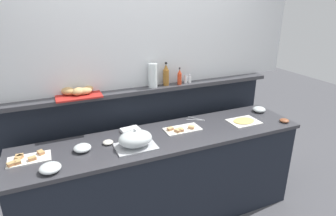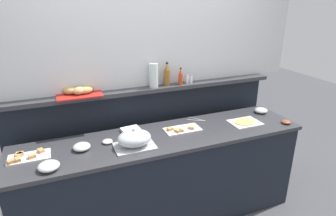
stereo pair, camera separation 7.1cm
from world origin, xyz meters
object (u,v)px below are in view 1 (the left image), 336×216
at_px(sandwich_platter_front, 27,159).
at_px(water_carafe, 153,75).
at_px(sandwich_platter_rear, 182,129).
at_px(bread_basket, 79,92).
at_px(vinegar_bottle_amber, 166,75).
at_px(salt_shaker, 186,79).
at_px(serving_cloche, 135,139).
at_px(condiment_bowl_red, 108,142).
at_px(glass_bowl_small, 259,110).
at_px(glass_bowl_large, 82,148).
at_px(cold_cuts_platter, 244,121).
at_px(pepper_shaker, 190,79).
at_px(hot_sauce_bottle, 179,77).
at_px(condiment_bowl_dark, 284,120).
at_px(serving_tongs, 196,119).
at_px(napkin_stack, 132,131).
at_px(glass_bowl_medium, 50,168).

xyz_separation_m(sandwich_platter_front, water_carafe, (1.19, 0.37, 0.45)).
height_order(sandwich_platter_rear, bread_basket, bread_basket).
height_order(vinegar_bottle_amber, salt_shaker, vinegar_bottle_amber).
bearing_deg(serving_cloche, condiment_bowl_red, 143.20).
bearing_deg(glass_bowl_small, condiment_bowl_red, -177.31).
bearing_deg(glass_bowl_large, cold_cuts_platter, -1.80).
distance_m(pepper_shaker, bread_basket, 1.13).
bearing_deg(bread_basket, water_carafe, -0.53).
bearing_deg(sandwich_platter_front, bread_basket, 38.71).
bearing_deg(hot_sauce_bottle, condiment_bowl_dark, -33.26).
bearing_deg(sandwich_platter_front, serving_tongs, 6.03).
bearing_deg(vinegar_bottle_amber, condiment_bowl_red, -152.18).
bearing_deg(napkin_stack, sandwich_platter_rear, -16.66).
distance_m(serving_cloche, salt_shaker, 0.94).
relative_size(cold_cuts_platter, glass_bowl_medium, 1.95).
height_order(salt_shaker, bread_basket, salt_shaker).
height_order(serving_cloche, water_carafe, water_carafe).
bearing_deg(cold_cuts_platter, serving_cloche, -176.87).
height_order(glass_bowl_small, condiment_bowl_red, glass_bowl_small).
distance_m(glass_bowl_large, napkin_stack, 0.50).
height_order(glass_bowl_large, napkin_stack, glass_bowl_large).
xyz_separation_m(glass_bowl_small, pepper_shaker, (-0.73, 0.28, 0.36)).
xyz_separation_m(serving_cloche, pepper_shaker, (0.77, 0.51, 0.31)).
xyz_separation_m(glass_bowl_small, bread_basket, (-1.86, 0.29, 0.35)).
relative_size(sandwich_platter_rear, sandwich_platter_front, 1.10).
distance_m(serving_cloche, condiment_bowl_dark, 1.55).
bearing_deg(glass_bowl_small, hot_sauce_bottle, 162.89).
distance_m(glass_bowl_medium, condiment_bowl_dark, 2.22).
xyz_separation_m(glass_bowl_large, bread_basket, (0.06, 0.40, 0.35)).
xyz_separation_m(glass_bowl_large, vinegar_bottle_amber, (0.92, 0.41, 0.42)).
xyz_separation_m(salt_shaker, pepper_shaker, (0.04, 0.00, 0.00)).
distance_m(glass_bowl_large, condiment_bowl_red, 0.22).
relative_size(sandwich_platter_rear, vinegar_bottle_amber, 1.48).
bearing_deg(sandwich_platter_front, glass_bowl_large, -3.42).
bearing_deg(vinegar_bottle_amber, hot_sauce_bottle, -11.23).
height_order(sandwich_platter_rear, condiment_bowl_red, sandwich_platter_rear).
distance_m(sandwich_platter_rear, glass_bowl_small, 1.00).
bearing_deg(water_carafe, sandwich_platter_front, -162.58).
distance_m(salt_shaker, pepper_shaker, 0.04).
bearing_deg(glass_bowl_small, serving_cloche, -171.26).
height_order(sandwich_platter_rear, glass_bowl_small, glass_bowl_small).
bearing_deg(hot_sauce_bottle, salt_shaker, 12.06).
xyz_separation_m(sandwich_platter_rear, water_carafe, (-0.15, 0.37, 0.45)).
bearing_deg(serving_cloche, sandwich_platter_front, 170.59).
relative_size(serving_cloche, bread_basket, 0.85).
distance_m(serving_cloche, hot_sauce_bottle, 0.88).
xyz_separation_m(sandwich_platter_rear, sandwich_platter_front, (-1.34, -0.01, 0.00)).
relative_size(sandwich_platter_rear, bread_basket, 0.87).
distance_m(glass_bowl_small, serving_tongs, 0.75).
bearing_deg(glass_bowl_small, water_carafe, 166.13).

